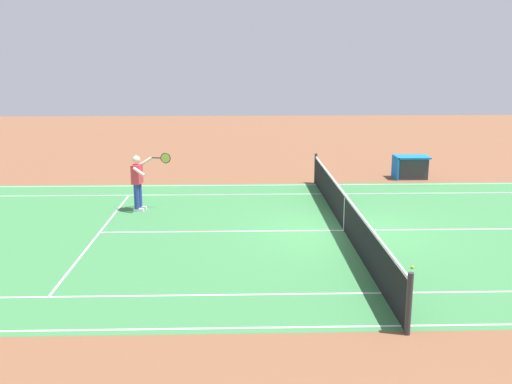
% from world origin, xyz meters
% --- Properties ---
extents(ground_plane, '(60.00, 60.00, 0.00)m').
position_xyz_m(ground_plane, '(0.00, 0.00, 0.00)').
color(ground_plane, brown).
extents(court_slab, '(24.20, 11.40, 0.00)m').
position_xyz_m(court_slab, '(0.00, 0.00, 0.00)').
color(court_slab, '#387A42').
rests_on(court_slab, ground_plane).
extents(court_line_markings, '(23.85, 11.05, 0.01)m').
position_xyz_m(court_line_markings, '(0.00, 0.00, 0.00)').
color(court_line_markings, white).
rests_on(court_line_markings, ground_plane).
extents(tennis_net, '(0.10, 11.70, 1.08)m').
position_xyz_m(tennis_net, '(0.00, 0.00, 0.49)').
color(tennis_net, '#2D2D33').
rests_on(tennis_net, ground_plane).
extents(tennis_player_near, '(1.14, 0.76, 1.70)m').
position_xyz_m(tennis_player_near, '(5.72, -2.20, 0.93)').
color(tennis_player_near, navy).
rests_on(tennis_player_near, ground_plane).
extents(tennis_ball, '(0.07, 0.07, 0.07)m').
position_xyz_m(tennis_ball, '(-0.98, 2.81, 0.03)').
color(tennis_ball, '#CCE01E').
rests_on(tennis_ball, ground_plane).
extents(equipment_cart_tarped, '(1.25, 0.84, 0.85)m').
position_xyz_m(equipment_cart_tarped, '(-3.65, -6.52, 0.44)').
color(equipment_cart_tarped, '#2D2D33').
rests_on(equipment_cart_tarped, ground_plane).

